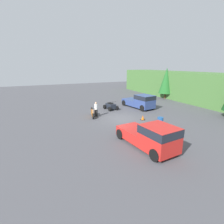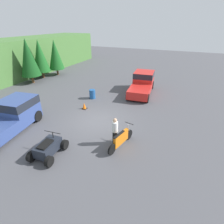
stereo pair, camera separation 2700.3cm
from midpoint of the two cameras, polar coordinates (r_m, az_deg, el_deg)
name	(u,v)px [view 2 (the right image)]	position (r m, az deg, el deg)	size (l,w,h in m)	color
ground_plane	(97,121)	(10.15, -71.23, -34.09)	(80.00, 80.00, 0.00)	#4C4C51
tree_mid_left	(28,58)	(19.16, -59.82, 3.79)	(2.25, 2.25, 5.11)	brown
tree_mid_right	(40,56)	(19.90, -54.02, 6.06)	(2.11, 2.11, 4.80)	brown
tree_right	(55,55)	(19.66, -48.17, 7.89)	(2.04, 2.04, 4.64)	brown
pickup_truck_red	(142,82)	(8.80, -25.21, -12.59)	(5.28, 2.57, 1.96)	red
pickup_truck_second	(11,116)	(14.71, -84.63, -20.99)	(5.33, 2.78, 1.96)	#334784
dirt_bike	(121,139)	(9.15, -91.72, -46.34)	(2.42, 0.82, 1.20)	black
quad_atv	(48,148)	(12.56, -94.63, -33.92)	(2.15, 1.53, 1.16)	black
rider_person	(115,130)	(9.05, -91.36, -42.39)	(0.50, 0.50, 1.75)	black
traffic_cone	(84,106)	(11.19, -64.32, -23.75)	(0.42, 0.42, 0.55)	black
steel_barrel	(92,94)	(11.33, -53.79, -16.80)	(0.58, 0.58, 0.88)	#1E5193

